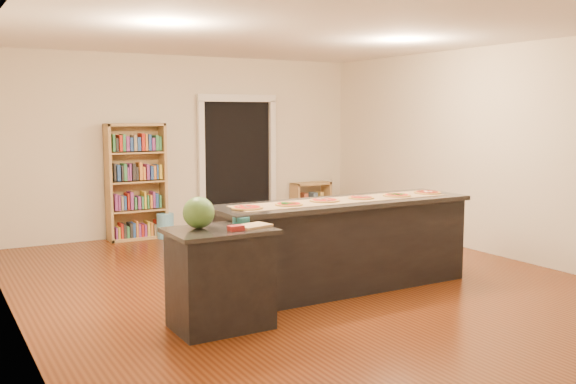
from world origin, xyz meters
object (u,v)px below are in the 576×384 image
side_counter (220,278)px  bookshelf (136,182)px  waste_bin (165,226)px  kitchen_island (343,244)px  watermelon (199,213)px  low_shelf (311,202)px

side_counter → bookshelf: 4.42m
bookshelf → waste_bin: size_ratio=4.63×
kitchen_island → watermelon: 1.97m
low_shelf → watermelon: (-3.82, -4.27, 0.69)m
side_counter → low_shelf: 5.71m
waste_bin → watermelon: watermelon is taller
kitchen_island → low_shelf: (1.98, 3.85, -0.14)m
bookshelf → low_shelf: size_ratio=2.52×
bookshelf → side_counter: bearing=-97.3°
bookshelf → watermelon: bearing=-99.5°
kitchen_island → low_shelf: kitchen_island is taller
low_shelf → watermelon: size_ratio=2.47×
bookshelf → low_shelf: 3.15m
side_counter → bookshelf: size_ratio=0.52×
kitchen_island → waste_bin: 3.78m
side_counter → watermelon: 0.61m
kitchen_island → bookshelf: bookshelf is taller
kitchen_island → bookshelf: (-1.13, 3.85, 0.39)m
low_shelf → watermelon: watermelon is taller
side_counter → low_shelf: size_ratio=1.31×
waste_bin → side_counter: bearing=-102.6°
kitchen_island → bookshelf: size_ratio=1.68×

